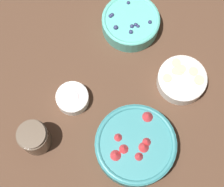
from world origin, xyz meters
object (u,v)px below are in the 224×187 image
(bowl_bananas, at_px, (182,80))
(bowl_cream, at_px, (72,98))
(bowl_blueberries, at_px, (131,22))
(bowl_strawberries, at_px, (135,145))
(jar_chocolate, at_px, (35,138))

(bowl_bananas, bearing_deg, bowl_cream, 132.63)
(bowl_blueberries, bearing_deg, bowl_strawberries, -146.35)
(bowl_strawberries, distance_m, jar_chocolate, 0.28)
(bowl_cream, bearing_deg, bowl_bananas, -47.37)
(bowl_strawberries, height_order, bowl_blueberries, bowl_strawberries)
(bowl_cream, height_order, jar_chocolate, jar_chocolate)
(bowl_strawberries, xyz_separation_m, bowl_blueberries, (0.33, 0.22, -0.01))
(bowl_blueberries, height_order, bowl_cream, bowl_blueberries)
(bowl_blueberries, xyz_separation_m, bowl_cream, (-0.30, 0.01, -0.01))
(bowl_bananas, xyz_separation_m, jar_chocolate, (-0.38, 0.26, 0.02))
(bowl_blueberries, distance_m, bowl_cream, 0.30)
(bowl_strawberries, bearing_deg, bowl_cream, 84.44)
(jar_chocolate, bearing_deg, bowl_bananas, -34.28)
(bowl_bananas, distance_m, jar_chocolate, 0.46)
(bowl_cream, xyz_separation_m, jar_chocolate, (-0.16, 0.02, 0.02))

